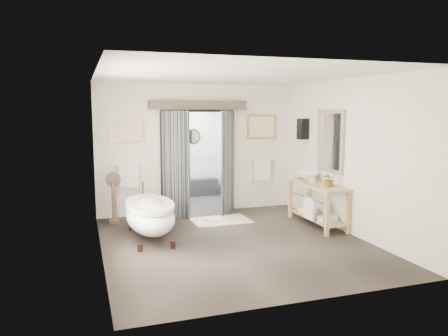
{
  "coord_description": "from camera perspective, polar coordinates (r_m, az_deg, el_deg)",
  "views": [
    {
      "loc": [
        -2.5,
        -6.99,
        2.33
      ],
      "look_at": [
        0.0,
        0.6,
        1.25
      ],
      "focal_mm": 35.0,
      "sensor_mm": 36.0,
      "label": 1
    }
  ],
  "objects": [
    {
      "name": "rug",
      "position": [
        9.25,
        -0.41,
        -6.85
      ],
      "size": [
        1.22,
        0.83,
        0.01
      ],
      "primitive_type": "cube",
      "rotation": [
        0.0,
        0.0,
        0.03
      ],
      "color": "beige",
      "rests_on": "ground_plane"
    },
    {
      "name": "soap_bottle_b",
      "position": [
        9.46,
        9.89,
        -0.96
      ],
      "size": [
        0.14,
        0.14,
        0.15
      ],
      "primitive_type": "imported",
      "rotation": [
        0.0,
        0.0,
        -0.18
      ],
      "color": "gray",
      "rests_on": "vanity"
    },
    {
      "name": "vanity",
      "position": [
        8.96,
        12.04,
        -4.23
      ],
      "size": [
        0.57,
        1.6,
        0.85
      ],
      "color": "tan",
      "rests_on": "ground_plane"
    },
    {
      "name": "shower_room",
      "position": [
        11.36,
        -5.37,
        0.45
      ],
      "size": [
        2.22,
        2.01,
        2.51
      ],
      "color": "black",
      "rests_on": "ground_plane"
    },
    {
      "name": "back_wall_dressing",
      "position": [
        9.67,
        -3.19,
        3.14
      ],
      "size": [
        3.82,
        0.73,
        2.52
      ],
      "color": "black",
      "rests_on": "ground_plane"
    },
    {
      "name": "pedestal_mirror",
      "position": [
        9.27,
        -14.21,
        -4.21
      ],
      "size": [
        0.31,
        0.2,
        1.06
      ],
      "color": "brown",
      "rests_on": "ground_plane"
    },
    {
      "name": "basin",
      "position": [
        9.3,
        10.9,
        -1.09
      ],
      "size": [
        0.56,
        0.56,
        0.16
      ],
      "primitive_type": "imported",
      "rotation": [
        0.0,
        0.0,
        0.21
      ],
      "color": "white",
      "rests_on": "vanity"
    },
    {
      "name": "room_shell",
      "position": [
        7.33,
        1.48,
        4.0
      ],
      "size": [
        4.52,
        5.02,
        2.91
      ],
      "color": "silver",
      "rests_on": "ground_plane"
    },
    {
      "name": "ground_plane",
      "position": [
        7.79,
        1.4,
        -9.72
      ],
      "size": [
        5.0,
        5.0,
        0.0
      ],
      "primitive_type": "plane",
      "color": "#453D35"
    },
    {
      "name": "clawfoot_tub",
      "position": [
        7.99,
        -9.65,
        -6.04
      ],
      "size": [
        0.84,
        1.88,
        0.92
      ],
      "color": "#322118",
      "rests_on": "ground_plane"
    },
    {
      "name": "plant",
      "position": [
        8.62,
        13.63,
        -1.42
      ],
      "size": [
        0.29,
        0.26,
        0.3
      ],
      "primitive_type": "imported",
      "rotation": [
        0.0,
        0.0,
        -0.1
      ],
      "color": "gray",
      "rests_on": "vanity"
    },
    {
      "name": "soap_bottle_a",
      "position": [
        8.94,
        11.54,
        -1.43
      ],
      "size": [
        0.09,
        0.09,
        0.17
      ],
      "primitive_type": "imported",
      "rotation": [
        0.0,
        0.0,
        -0.12
      ],
      "color": "gray",
      "rests_on": "vanity"
    },
    {
      "name": "slippers",
      "position": [
        9.16,
        -1.14,
        -6.79
      ],
      "size": [
        0.39,
        0.27,
        0.05
      ],
      "color": "beige",
      "rests_on": "rug"
    }
  ]
}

